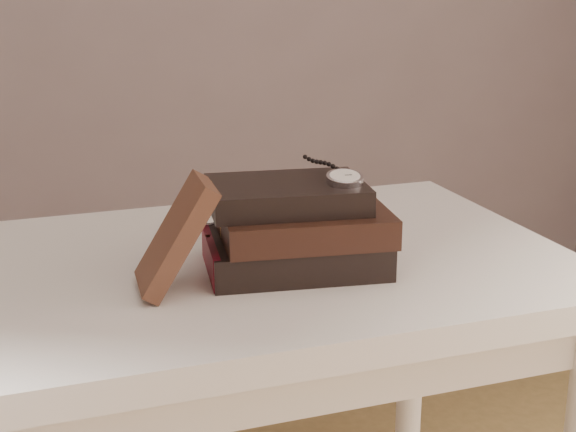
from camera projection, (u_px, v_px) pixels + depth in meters
name	position (u px, v px, depth m)	size (l,w,h in m)	color
table	(217.00, 322.00, 1.21)	(1.00, 0.60, 0.75)	silver
book_stack	(296.00, 229.00, 1.14)	(0.26, 0.20, 0.12)	black
journal	(176.00, 236.00, 1.06)	(0.02, 0.10, 0.16)	#3B2016
pocket_watch	(343.00, 177.00, 1.13)	(0.06, 0.15, 0.02)	silver
eyeglasses	(226.00, 207.00, 1.20)	(0.11, 0.13, 0.05)	silver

